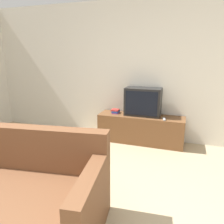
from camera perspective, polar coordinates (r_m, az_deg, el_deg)
wall_back at (r=4.29m, az=4.81°, el=10.38°), size 9.00×0.06×2.60m
tv_stand at (r=4.18m, az=7.47°, el=-4.39°), size 1.59×0.44×0.52m
television at (r=4.09m, az=8.09°, el=2.68°), size 0.66×0.34×0.51m
book_stack at (r=4.24m, az=0.93°, el=0.20°), size 0.15×0.17×0.07m
remote_on_stand at (r=3.92m, az=13.44°, el=-1.81°), size 0.07×0.16×0.02m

